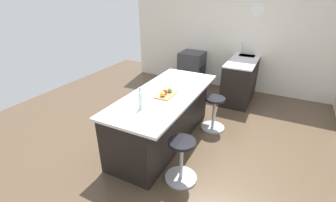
% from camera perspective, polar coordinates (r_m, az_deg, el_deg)
% --- Properties ---
extents(ground_plane, '(7.76, 7.76, 0.00)m').
position_cam_1_polar(ground_plane, '(4.04, 2.30, -10.27)').
color(ground_plane, brown).
extents(interior_partition_left, '(0.15, 5.16, 2.61)m').
position_cam_1_polar(interior_partition_left, '(6.22, 14.54, 14.98)').
color(interior_partition_left, silver).
rests_on(interior_partition_left, ground_plane).
extents(sink_cabinet, '(1.96, 0.60, 1.21)m').
position_cam_1_polar(sink_cabinet, '(6.00, 17.80, 5.93)').
color(sink_cabinet, black).
rests_on(sink_cabinet, ground_plane).
extents(oven_range, '(0.60, 0.61, 0.90)m').
position_cam_1_polar(oven_range, '(6.32, 5.81, 7.80)').
color(oven_range, '#38383D').
rests_on(oven_range, ground_plane).
extents(kitchen_island, '(2.31, 0.98, 0.88)m').
position_cam_1_polar(kitchen_island, '(3.92, -1.27, -3.74)').
color(kitchen_island, black).
rests_on(kitchen_island, ground_plane).
extents(stool_by_window, '(0.44, 0.44, 0.62)m').
position_cam_1_polar(stool_by_window, '(4.38, 11.04, -3.17)').
color(stool_by_window, '#B7B7BC').
rests_on(stool_by_window, ground_plane).
extents(stool_middle, '(0.44, 0.44, 0.62)m').
position_cam_1_polar(stool_middle, '(3.22, 3.26, -14.49)').
color(stool_middle, '#B7B7BC').
rests_on(stool_middle, ground_plane).
extents(cutting_board, '(0.36, 0.24, 0.02)m').
position_cam_1_polar(cutting_board, '(3.60, -0.54, 1.47)').
color(cutting_board, olive).
rests_on(cutting_board, kitchen_island).
extents(apple_yellow, '(0.08, 0.08, 0.08)m').
position_cam_1_polar(apple_yellow, '(3.52, -1.31, 1.74)').
color(apple_yellow, gold).
rests_on(apple_yellow, cutting_board).
extents(apple_red, '(0.07, 0.07, 0.07)m').
position_cam_1_polar(apple_red, '(3.60, -0.79, 2.25)').
color(apple_red, red).
rests_on(apple_red, cutting_board).
extents(apple_green, '(0.08, 0.08, 0.08)m').
position_cam_1_polar(apple_green, '(3.66, 0.41, 2.71)').
color(apple_green, '#609E2D').
rests_on(apple_green, cutting_board).
extents(water_bottle, '(0.06, 0.06, 0.31)m').
position_cam_1_polar(water_bottle, '(3.18, -6.72, 0.13)').
color(water_bottle, silver).
rests_on(water_bottle, kitchen_island).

